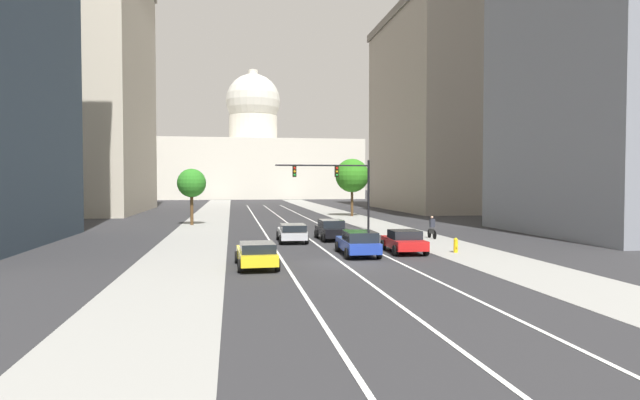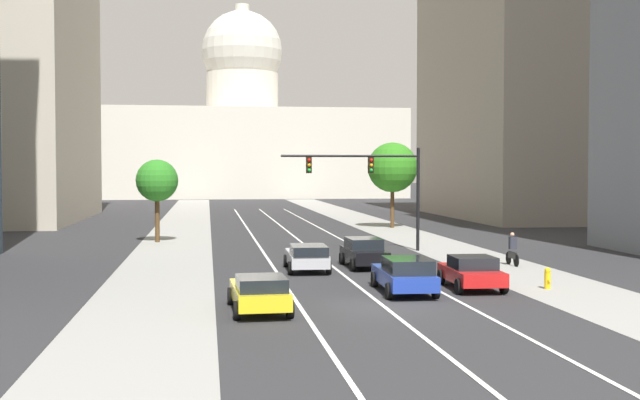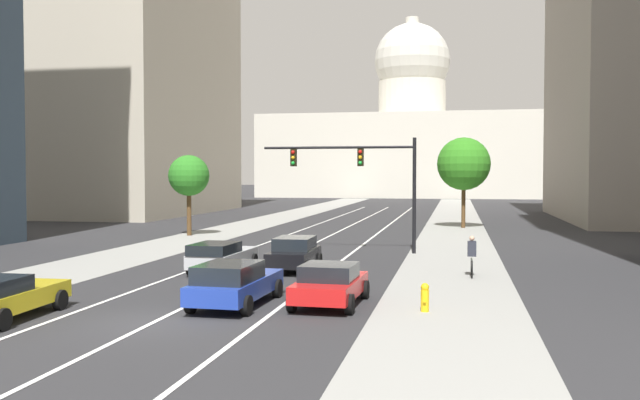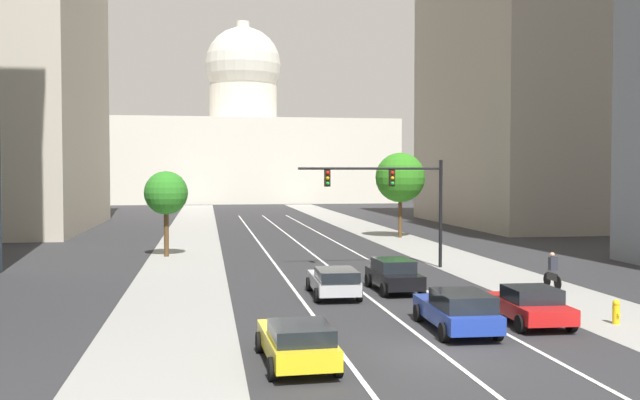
% 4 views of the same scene
% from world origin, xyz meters
% --- Properties ---
extents(ground_plane, '(400.00, 400.00, 0.00)m').
position_xyz_m(ground_plane, '(0.00, 40.00, 0.00)').
color(ground_plane, '#2B2B2D').
extents(sidewalk_left, '(4.74, 130.00, 0.01)m').
position_xyz_m(sidewalk_left, '(-8.43, 35.00, 0.01)').
color(sidewalk_left, gray).
rests_on(sidewalk_left, ground).
extents(sidewalk_right, '(4.74, 130.00, 0.01)m').
position_xyz_m(sidewalk_right, '(8.43, 35.00, 0.01)').
color(sidewalk_right, gray).
rests_on(sidewalk_right, ground).
extents(lane_stripe_left, '(0.16, 90.00, 0.01)m').
position_xyz_m(lane_stripe_left, '(-3.03, 25.00, 0.01)').
color(lane_stripe_left, white).
rests_on(lane_stripe_left, ground).
extents(lane_stripe_center, '(0.16, 90.00, 0.01)m').
position_xyz_m(lane_stripe_center, '(0.00, 25.00, 0.01)').
color(lane_stripe_center, white).
rests_on(lane_stripe_center, ground).
extents(lane_stripe_right, '(0.16, 90.00, 0.01)m').
position_xyz_m(lane_stripe_right, '(3.03, 25.00, 0.01)').
color(lane_stripe_right, white).
rests_on(lane_stripe_right, ground).
extents(office_tower_far_right, '(19.81, 28.96, 30.21)m').
position_xyz_m(office_tower_far_right, '(27.93, 50.15, 15.14)').
color(office_tower_far_right, '#9E9384').
rests_on(office_tower_far_right, ground).
extents(capitol_building, '(54.72, 28.96, 34.32)m').
position_xyz_m(capitol_building, '(0.00, 116.43, 9.99)').
color(capitol_building, beige).
rests_on(capitol_building, ground).
extents(car_red, '(2.19, 4.17, 1.38)m').
position_xyz_m(car_red, '(4.54, 3.58, 0.72)').
color(car_red, red).
rests_on(car_red, ground).
extents(car_yellow, '(2.13, 4.51, 1.33)m').
position_xyz_m(car_yellow, '(-4.54, -0.57, 0.71)').
color(car_yellow, yellow).
rests_on(car_yellow, ground).
extents(car_black, '(2.03, 4.25, 1.49)m').
position_xyz_m(car_black, '(1.51, 11.32, 0.79)').
color(car_black, black).
rests_on(car_black, ground).
extents(car_blue, '(2.18, 4.82, 1.47)m').
position_xyz_m(car_blue, '(1.51, 2.83, 0.77)').
color(car_blue, '#1E389E').
rests_on(car_blue, ground).
extents(car_silver, '(2.12, 4.55, 1.35)m').
position_xyz_m(car_silver, '(-1.52, 10.21, 0.73)').
color(car_silver, '#B2B5BA').
rests_on(car_silver, ground).
extents(traffic_signal_mast, '(8.46, 0.39, 6.26)m').
position_xyz_m(traffic_signal_mast, '(3.61, 18.93, 4.53)').
color(traffic_signal_mast, black).
rests_on(traffic_signal_mast, ground).
extents(fire_hydrant, '(0.26, 0.35, 0.91)m').
position_xyz_m(fire_hydrant, '(7.65, 3.08, 0.46)').
color(fire_hydrant, yellow).
rests_on(fire_hydrant, ground).
extents(cyclist, '(0.36, 1.70, 1.72)m').
position_xyz_m(cyclist, '(9.24, 10.97, 0.85)').
color(cyclist, black).
rests_on(cyclist, ground).
extents(street_tree_mid_left, '(2.85, 2.85, 5.62)m').
position_xyz_m(street_tree_mid_left, '(-9.70, 26.86, 4.16)').
color(street_tree_mid_left, '#51381E').
rests_on(street_tree_mid_left, ground).
extents(street_tree_mid_right, '(4.21, 4.21, 7.21)m').
position_xyz_m(street_tree_mid_right, '(9.14, 37.57, 5.09)').
color(street_tree_mid_right, '#51381E').
rests_on(street_tree_mid_right, ground).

